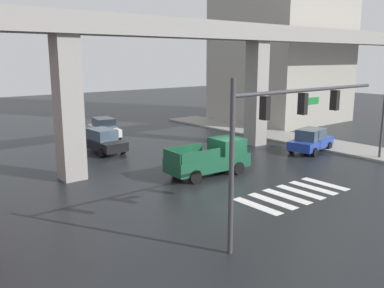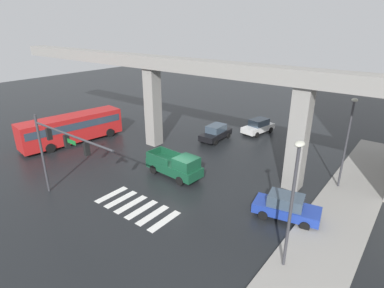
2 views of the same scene
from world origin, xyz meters
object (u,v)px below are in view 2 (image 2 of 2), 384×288
at_px(sedan_white, 258,126).
at_px(pickup_truck, 176,166).
at_px(street_lamp_mid_block, 348,134).
at_px(sedan_blue, 286,207).
at_px(traffic_signal_mast, 59,145).
at_px(street_lamp_near_corner, 293,193).
at_px(sedan_black, 216,133).
at_px(city_bus, 72,127).

bearing_deg(sedan_white, pickup_truck, -91.40).
bearing_deg(pickup_truck, street_lamp_mid_block, 29.62).
distance_m(sedan_blue, traffic_signal_mast, 15.91).
relative_size(sedan_blue, street_lamp_near_corner, 0.63).
bearing_deg(street_lamp_near_corner, sedan_blue, 111.24).
bearing_deg(pickup_truck, sedan_blue, -0.39).
bearing_deg(street_lamp_near_corner, pickup_truck, 158.74).
bearing_deg(sedan_white, sedan_black, -118.27).
relative_size(city_bus, street_lamp_mid_block, 1.53).
height_order(city_bus, street_lamp_mid_block, street_lamp_mid_block).
bearing_deg(city_bus, sedan_blue, 1.60).
bearing_deg(street_lamp_near_corner, sedan_black, 134.72).
xyz_separation_m(sedan_blue, street_lamp_near_corner, (1.70, -4.37, 3.70)).
height_order(sedan_black, street_lamp_mid_block, street_lamp_mid_block).
xyz_separation_m(sedan_black, street_lamp_mid_block, (13.73, -2.95, 3.70)).
bearing_deg(sedan_white, street_lamp_near_corner, -59.66).
height_order(sedan_blue, sedan_black, same).
bearing_deg(pickup_truck, sedan_black, 103.92).
height_order(sedan_black, street_lamp_near_corner, street_lamp_near_corner).
bearing_deg(street_lamp_mid_block, sedan_black, 167.87).
bearing_deg(sedan_blue, pickup_truck, 179.61).
bearing_deg(sedan_blue, sedan_black, 141.72).
height_order(city_bus, traffic_signal_mast, traffic_signal_mast).
relative_size(pickup_truck, sedan_black, 1.20).
distance_m(sedan_white, sedan_black, 5.68).
bearing_deg(street_lamp_mid_block, pickup_truck, -150.38).
height_order(city_bus, sedan_blue, city_bus).
distance_m(sedan_black, street_lamp_mid_block, 14.52).
relative_size(pickup_truck, city_bus, 0.47).
bearing_deg(sedan_blue, street_lamp_near_corner, -68.76).
xyz_separation_m(city_bus, sedan_blue, (23.95, 0.67, -0.87)).
xyz_separation_m(street_lamp_near_corner, street_lamp_mid_block, (0.00, 10.91, 0.00)).
bearing_deg(traffic_signal_mast, city_bus, 145.71).
height_order(pickup_truck, sedan_white, pickup_truck).
bearing_deg(street_lamp_near_corner, sedan_white, 120.34).
distance_m(traffic_signal_mast, street_lamp_mid_block, 20.84).
height_order(sedan_blue, street_lamp_near_corner, street_lamp_near_corner).
bearing_deg(street_lamp_near_corner, street_lamp_mid_block, 90.00).
height_order(sedan_black, traffic_signal_mast, traffic_signal_mast).
distance_m(sedan_white, street_lamp_mid_block, 14.10).
bearing_deg(sedan_blue, traffic_signal_mast, -149.15).
bearing_deg(street_lamp_mid_block, traffic_signal_mast, -135.98).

